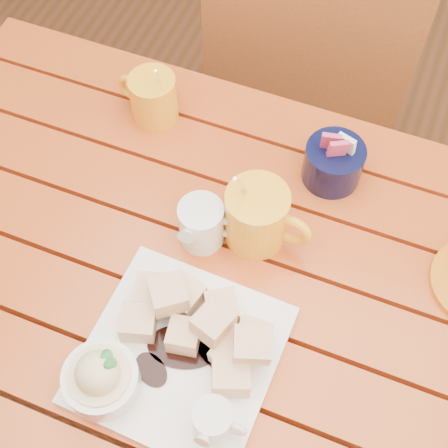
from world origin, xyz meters
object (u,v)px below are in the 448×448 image
at_px(table, 203,299).
at_px(coffee_mug_left, 152,97).
at_px(coffee_mug_right, 258,217).
at_px(chair_far, 306,78).
at_px(dessert_plate, 167,356).

xyz_separation_m(table, coffee_mug_left, (-0.21, 0.27, 0.16)).
distance_m(coffee_mug_left, coffee_mug_right, 0.32).
bearing_deg(chair_far, coffee_mug_right, 89.09).
height_order(table, chair_far, chair_far).
relative_size(coffee_mug_left, chair_far, 0.15).
height_order(dessert_plate, coffee_mug_left, coffee_mug_left).
relative_size(dessert_plate, coffee_mug_right, 1.66).
bearing_deg(coffee_mug_right, table, -118.15).
bearing_deg(chair_far, coffee_mug_left, 57.14).
bearing_deg(coffee_mug_right, chair_far, 101.03).
distance_m(dessert_plate, coffee_mug_left, 0.48).
height_order(coffee_mug_right, chair_far, chair_far).
relative_size(dessert_plate, chair_far, 0.30).
xyz_separation_m(dessert_plate, chair_far, (-0.03, 0.84, -0.26)).
height_order(table, coffee_mug_right, coffee_mug_right).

